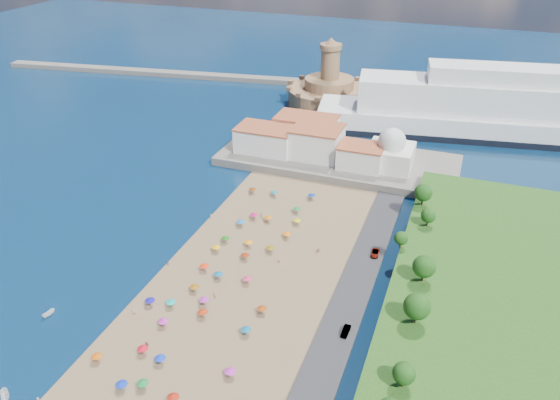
% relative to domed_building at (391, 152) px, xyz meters
% --- Properties ---
extents(ground, '(700.00, 700.00, 0.00)m').
position_rel_domed_building_xyz_m(ground, '(-30.00, -71.00, -8.97)').
color(ground, '#071938').
rests_on(ground, ground).
extents(terrace, '(90.00, 36.00, 3.00)m').
position_rel_domed_building_xyz_m(terrace, '(-20.00, 2.00, -7.47)').
color(terrace, '#59544C').
rests_on(terrace, ground).
extents(jetty, '(18.00, 70.00, 2.40)m').
position_rel_domed_building_xyz_m(jetty, '(-42.00, 37.00, -7.77)').
color(jetty, '#59544C').
rests_on(jetty, ground).
extents(breakwater, '(199.03, 34.77, 2.60)m').
position_rel_domed_building_xyz_m(breakwater, '(-140.00, 82.00, -7.67)').
color(breakwater, '#59544C').
rests_on(breakwater, ground).
extents(waterfront_buildings, '(57.00, 29.00, 11.00)m').
position_rel_domed_building_xyz_m(waterfront_buildings, '(-33.05, 2.64, -1.10)').
color(waterfront_buildings, silver).
rests_on(waterfront_buildings, terrace).
extents(domed_building, '(16.00, 16.00, 15.00)m').
position_rel_domed_building_xyz_m(domed_building, '(0.00, 0.00, 0.00)').
color(domed_building, silver).
rests_on(domed_building, terrace).
extents(fortress, '(40.00, 40.00, 32.40)m').
position_rel_domed_building_xyz_m(fortress, '(-42.00, 67.00, -2.29)').
color(fortress, '#A77C53').
rests_on(fortress, ground).
extents(cruise_ship, '(169.80, 51.63, 36.74)m').
position_rel_domed_building_xyz_m(cruise_ship, '(44.05, 53.39, 1.91)').
color(cruise_ship, black).
rests_on(cruise_ship, ground).
extents(beach_parasols, '(31.87, 110.08, 2.20)m').
position_rel_domed_building_xyz_m(beach_parasols, '(-29.80, -87.29, -6.83)').
color(beach_parasols, gray).
rests_on(beach_parasols, beach).
extents(beachgoers, '(39.10, 85.01, 1.80)m').
position_rel_domed_building_xyz_m(beachgoers, '(-31.86, -82.01, -7.86)').
color(beachgoers, tan).
rests_on(beachgoers, beach).
extents(moored_boats, '(12.28, 27.47, 1.66)m').
position_rel_domed_building_xyz_m(moored_boats, '(-58.22, -121.92, -8.20)').
color(moored_boats, white).
rests_on(moored_boats, ground).
extents(parked_cars, '(2.37, 62.56, 1.39)m').
position_rel_domed_building_xyz_m(parked_cars, '(6.00, -79.05, -7.62)').
color(parked_cars, gray).
rests_on(parked_cars, promenade).
extents(hillside_trees, '(13.80, 104.34, 7.87)m').
position_rel_domed_building_xyz_m(hillside_trees, '(18.48, -80.26, 1.20)').
color(hillside_trees, '#382314').
rests_on(hillside_trees, hillside).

